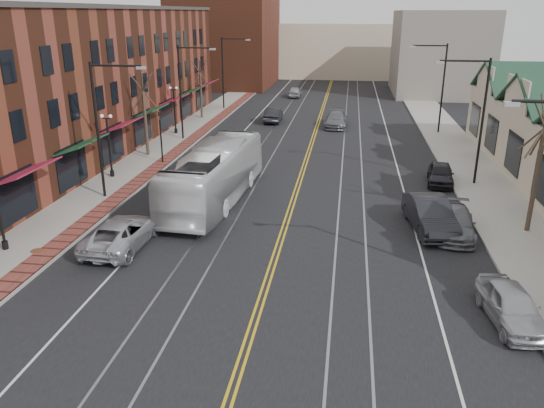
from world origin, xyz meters
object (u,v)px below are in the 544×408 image
(parked_car_c, at_px, (455,223))
(parked_suv, at_px, (122,233))
(parked_car_a, at_px, (511,306))
(parked_car_b, at_px, (430,215))
(parked_car_d, at_px, (440,174))
(transit_bus, at_px, (215,175))

(parked_car_c, bearing_deg, parked_suv, -160.31)
(parked_car_a, relative_size, parked_car_b, 0.78)
(parked_suv, relative_size, parked_car_a, 1.29)
(parked_car_a, xyz_separation_m, parked_car_b, (-1.78, 8.65, 0.17))
(parked_suv, xyz_separation_m, parked_car_a, (16.80, -4.30, -0.04))
(parked_car_a, bearing_deg, parked_suv, 158.60)
(parked_car_c, height_order, parked_car_d, parked_car_d)
(transit_bus, bearing_deg, parked_car_c, 170.62)
(parked_car_b, distance_m, parked_car_c, 1.31)
(transit_bus, bearing_deg, parked_suv, 71.73)
(parked_car_c, relative_size, parked_car_d, 1.14)
(parked_car_b, bearing_deg, parked_car_c, -30.40)
(parked_car_b, xyz_separation_m, parked_car_d, (1.78, 8.33, -0.17))
(transit_bus, distance_m, parked_suv, 7.67)
(parked_car_d, bearing_deg, parked_suv, -136.44)
(transit_bus, distance_m, parked_car_b, 12.45)
(parked_car_b, bearing_deg, parked_car_a, -86.09)
(transit_bus, height_order, parked_car_c, transit_bus)
(parked_suv, xyz_separation_m, parked_car_c, (16.22, 3.85, -0.06))
(transit_bus, bearing_deg, parked_car_d, -153.86)
(parked_suv, bearing_deg, parked_car_d, -140.98)
(parked_suv, bearing_deg, transit_bus, -110.35)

